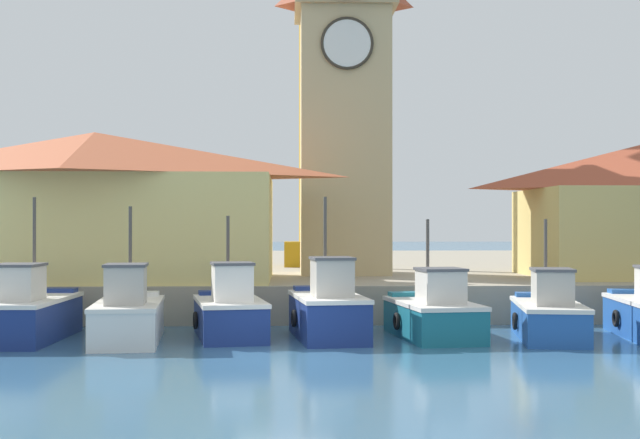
# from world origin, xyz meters

# --- Properties ---
(ground_plane) EXTENTS (300.00, 300.00, 0.00)m
(ground_plane) POSITION_xyz_m (0.00, 0.00, 0.00)
(ground_plane) COLOR #386689
(quay_wharf) EXTENTS (120.00, 40.00, 1.29)m
(quay_wharf) POSITION_xyz_m (0.00, 26.78, 0.65)
(quay_wharf) COLOR #9E937F
(quay_wharf) RESTS_ON ground
(fishing_boat_left_outer) EXTENTS (2.16, 4.88, 4.13)m
(fishing_boat_left_outer) POSITION_xyz_m (-7.42, 3.36, 0.77)
(fishing_boat_left_outer) COLOR navy
(fishing_boat_left_outer) RESTS_ON ground
(fishing_boat_left_inner) EXTENTS (2.22, 4.77, 3.85)m
(fishing_boat_left_inner) POSITION_xyz_m (-4.45, 2.88, 0.75)
(fishing_boat_left_inner) COLOR silver
(fishing_boat_left_inner) RESTS_ON ground
(fishing_boat_mid_left) EXTENTS (2.54, 4.34, 3.58)m
(fishing_boat_mid_left) POSITION_xyz_m (-1.64, 3.70, 0.75)
(fishing_boat_mid_left) COLOR navy
(fishing_boat_mid_left) RESTS_ON ground
(fishing_boat_center) EXTENTS (2.34, 4.43, 4.15)m
(fishing_boat_center) POSITION_xyz_m (1.24, 3.39, 0.82)
(fishing_boat_center) COLOR navy
(fishing_boat_center) RESTS_ON ground
(fishing_boat_mid_right) EXTENTS (2.55, 4.59, 3.48)m
(fishing_boat_mid_right) POSITION_xyz_m (4.33, 3.46, 0.71)
(fishing_boat_mid_right) COLOR #196B7F
(fishing_boat_mid_right) RESTS_ON ground
(fishing_boat_right_inner) EXTENTS (2.46, 4.89, 3.48)m
(fishing_boat_right_inner) POSITION_xyz_m (7.64, 3.15, 0.70)
(fishing_boat_right_inner) COLOR #2356A8
(fishing_boat_right_inner) RESTS_ON ground
(clock_tower) EXTENTS (4.08, 4.08, 15.31)m
(clock_tower) POSITION_xyz_m (2.38, 14.18, 8.49)
(clock_tower) COLOR tan
(clock_tower) RESTS_ON quay_wharf
(warehouse_left) EXTENTS (13.30, 7.20, 5.41)m
(warehouse_left) POSITION_xyz_m (-7.02, 10.38, 4.05)
(warehouse_left) COLOR #E5D17A
(warehouse_left) RESTS_ON quay_wharf
(port_crane_near) EXTENTS (2.00, 9.50, 20.92)m
(port_crane_near) POSITION_xyz_m (0.90, 20.89, 9.25)
(port_crane_near) COLOR #976E11
(port_crane_near) RESTS_ON quay_wharf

